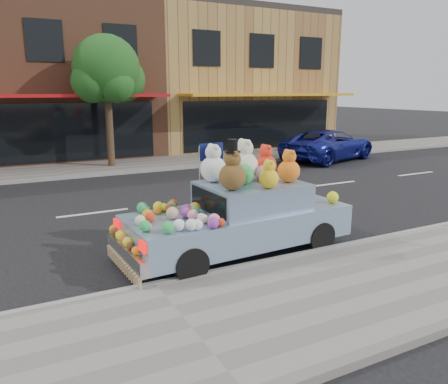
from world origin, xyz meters
TOP-DOWN VIEW (x-y plane):
  - ground at (0.00, 0.00)m, footprint 120.00×120.00m
  - near_sidewalk at (0.00, -6.50)m, footprint 60.00×3.00m
  - far_sidewalk at (0.00, 6.50)m, footprint 60.00×3.00m
  - near_kerb at (0.00, -5.00)m, footprint 60.00×0.12m
  - far_kerb at (0.00, 5.00)m, footprint 60.00×0.12m
  - storefront_mid at (0.00, 11.97)m, footprint 10.00×9.80m
  - storefront_right at (10.00, 11.97)m, footprint 10.00×9.80m
  - street_tree at (2.03, 6.55)m, footprint 3.00×2.70m
  - car_blue at (11.31, 4.22)m, footprint 5.46×3.68m
  - art_car at (2.01, -4.12)m, footprint 4.57×1.97m

SIDE VIEW (x-z plane):
  - ground at x=0.00m, z-range 0.00..0.00m
  - near_sidewalk at x=0.00m, z-range 0.00..0.12m
  - far_sidewalk at x=0.00m, z-range 0.00..0.12m
  - near_kerb at x=0.00m, z-range 0.00..0.13m
  - far_kerb at x=0.00m, z-range 0.00..0.13m
  - car_blue at x=11.31m, z-range 0.00..1.39m
  - art_car at x=2.01m, z-range -0.33..1.93m
  - storefront_mid at x=0.00m, z-range -0.01..7.29m
  - storefront_right at x=10.00m, z-range -0.01..7.29m
  - street_tree at x=2.03m, z-range 1.08..6.30m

